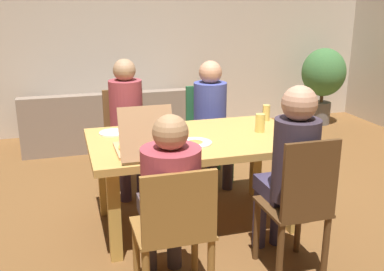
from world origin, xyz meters
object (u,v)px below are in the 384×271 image
person_1 (290,164)px  potted_plant (323,76)px  pizza_box_0 (142,145)px  person_3 (169,189)px  plate_1 (195,142)px  chair_0 (126,134)px  person_0 (127,116)px  couch (110,124)px  dining_table (196,149)px  chair_2 (207,127)px  plate_2 (113,133)px  chair_3 (175,231)px  drinking_glass_1 (266,113)px  chair_1 (299,206)px  person_2 (212,112)px  drinking_glass_0 (260,123)px  plate_0 (165,128)px

person_1 → potted_plant: size_ratio=1.15×
potted_plant → pizza_box_0: bearing=-139.7°
person_3 → plate_1: 0.77m
chair_0 → person_0: (0.00, -0.15, 0.22)m
person_3 → couch: size_ratio=0.55×
dining_table → couch: bearing=100.3°
person_0 → chair_2: size_ratio=1.35×
dining_table → plate_1: (-0.05, -0.15, 0.10)m
pizza_box_0 → dining_table: bearing=26.5°
person_0 → plate_2: (-0.19, -0.53, 0.01)m
pizza_box_0 → plate_2: pizza_box_0 is taller
chair_3 → drinking_glass_1: (1.17, 1.27, 0.32)m
chair_1 → plate_2: chair_1 is taller
person_2 → plate_2: person_2 is taller
chair_0 → person_3: 1.81m
person_3 → pizza_box_0: (-0.05, 0.59, 0.09)m
person_2 → drinking_glass_0: bearing=-81.0°
pizza_box_0 → plate_0: pizza_box_0 is taller
chair_1 → plate_2: bearing=130.5°
chair_1 → pizza_box_0: pizza_box_0 is taller
plate_2 → drinking_glass_1: size_ratio=1.60×
chair_0 → drinking_glass_1: chair_0 is taller
drinking_glass_0 → potted_plant: size_ratio=0.14×
person_3 → potted_plant: bearing=46.5°
person_1 → drinking_glass_0: size_ratio=8.52×
chair_3 → plate_1: chair_3 is taller
plate_0 → potted_plant: (2.84, 2.11, -0.04)m
person_1 → chair_3: size_ratio=1.43×
person_1 → drinking_glass_0: (0.13, 0.76, 0.07)m
person_1 → person_2: (-0.00, 1.58, -0.03)m
plate_1 → person_3: bearing=-118.3°
dining_table → pizza_box_0: size_ratio=3.49×
couch → potted_plant: 3.12m
chair_1 → plate_2: 1.60m
person_0 → drinking_glass_1: (1.17, -0.51, 0.07)m
person_0 → plate_1: 1.04m
person_3 → plate_1: person_3 is taller
drinking_glass_0 → plate_2: bearing=165.8°
chair_0 → chair_1: 2.06m
chair_2 → plate_2: size_ratio=4.13×
chair_0 → person_3: (0.00, -1.80, 0.18)m
person_3 → plate_2: person_3 is taller
dining_table → chair_1: chair_1 is taller
person_1 → drinking_glass_1: person_1 is taller
chair_2 → drinking_glass_0: (0.13, -0.98, 0.29)m
chair_3 → plate_0: 1.31m
chair_1 → chair_3: size_ratio=1.10×
chair_1 → drinking_glass_0: bearing=81.8°
chair_3 → plate_0: size_ratio=4.39×
chair_2 → couch: bearing=121.9°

